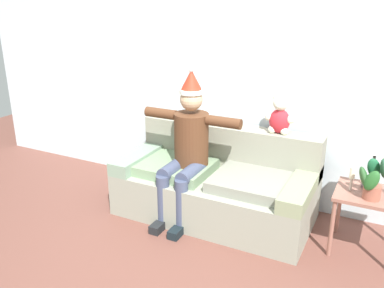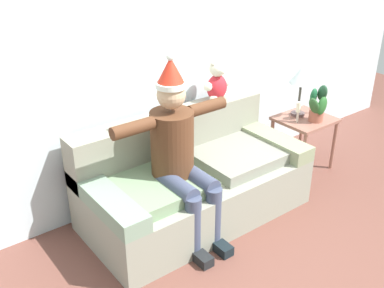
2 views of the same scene
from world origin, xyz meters
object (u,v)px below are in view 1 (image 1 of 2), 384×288
at_px(potted_plant, 373,180).
at_px(side_table, 368,202).
at_px(couch, 217,184).
at_px(candle_tall, 352,176).
at_px(person_seated, 187,145).
at_px(teddy_bear, 280,116).
at_px(table_lamp, 377,144).

bearing_deg(potted_plant, side_table, 97.56).
relative_size(couch, candle_tall, 9.11).
distance_m(person_seated, candle_tall, 1.51).
distance_m(side_table, candle_tall, 0.27).
bearing_deg(side_table, teddy_bear, 159.42).
relative_size(teddy_bear, table_lamp, 0.73).
bearing_deg(teddy_bear, person_seated, -148.77).
height_order(teddy_bear, side_table, teddy_bear).
relative_size(table_lamp, candle_tall, 2.48).
bearing_deg(couch, side_table, -1.63).
height_order(person_seated, candle_tall, person_seated).
bearing_deg(couch, teddy_bear, 29.79).
relative_size(couch, side_table, 3.43).
height_order(person_seated, teddy_bear, person_seated).
bearing_deg(table_lamp, couch, -177.65).
distance_m(couch, table_lamp, 1.54).
bearing_deg(table_lamp, teddy_bear, 165.02).
xyz_separation_m(person_seated, potted_plant, (1.67, 0.02, -0.03)).
relative_size(couch, table_lamp, 3.68).
height_order(couch, side_table, couch).
xyz_separation_m(teddy_bear, table_lamp, (0.89, -0.24, -0.06)).
bearing_deg(couch, table_lamp, 2.35).
bearing_deg(table_lamp, potted_plant, -84.53).
distance_m(couch, side_table, 1.41).
relative_size(person_seated, table_lamp, 2.89).
bearing_deg(table_lamp, person_seated, -172.14).
xyz_separation_m(couch, candle_tall, (1.26, -0.06, 0.37)).
xyz_separation_m(couch, person_seated, (-0.25, -0.17, 0.43)).
distance_m(teddy_bear, side_table, 1.10).
xyz_separation_m(person_seated, teddy_bear, (0.77, 0.47, 0.27)).
relative_size(table_lamp, potted_plant, 1.36).
distance_m(table_lamp, potted_plant, 0.32).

